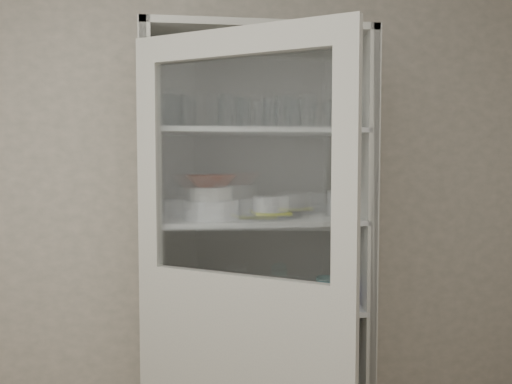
# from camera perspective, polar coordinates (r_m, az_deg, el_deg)

# --- Properties ---
(wall_back) EXTENTS (3.60, 0.02, 2.60)m
(wall_back) POSITION_cam_1_polar(r_m,az_deg,el_deg) (2.69, -4.88, -1.34)
(wall_back) COLOR #9C9786
(wall_back) RESTS_ON ground
(pantry_cabinet) EXTENTS (1.00, 0.45, 2.10)m
(pantry_cabinet) POSITION_cam_1_polar(r_m,az_deg,el_deg) (2.60, -0.19, -9.53)
(pantry_cabinet) COLOR beige
(pantry_cabinet) RESTS_ON floor
(cupboard_door) EXTENTS (0.77, 0.54, 2.00)m
(cupboard_door) POSITION_cam_1_polar(r_m,az_deg,el_deg) (2.09, -1.78, -14.80)
(cupboard_door) COLOR beige
(cupboard_door) RESTS_ON floor
(tumbler_0) EXTENTS (0.10, 0.10, 0.16)m
(tumbler_0) POSITION_cam_1_polar(r_m,az_deg,el_deg) (2.32, -8.70, 8.70)
(tumbler_0) COLOR silver
(tumbler_0) RESTS_ON shelf_glass
(tumbler_1) EXTENTS (0.08, 0.08, 0.14)m
(tumbler_1) POSITION_cam_1_polar(r_m,az_deg,el_deg) (2.34, -9.71, 8.42)
(tumbler_1) COLOR silver
(tumbler_1) RESTS_ON shelf_glass
(tumbler_2) EXTENTS (0.08, 0.08, 0.14)m
(tumbler_2) POSITION_cam_1_polar(r_m,az_deg,el_deg) (2.32, -3.18, 8.50)
(tumbler_2) COLOR silver
(tumbler_2) RESTS_ON shelf_glass
(tumbler_3) EXTENTS (0.08, 0.08, 0.14)m
(tumbler_3) POSITION_cam_1_polar(r_m,az_deg,el_deg) (2.35, 2.86, 8.45)
(tumbler_3) COLOR silver
(tumbler_3) RESTS_ON shelf_glass
(tumbler_4) EXTENTS (0.08, 0.08, 0.13)m
(tumbler_4) POSITION_cam_1_polar(r_m,az_deg,el_deg) (2.35, 1.54, 8.33)
(tumbler_4) COLOR silver
(tumbler_4) RESTS_ON shelf_glass
(tumbler_5) EXTENTS (0.09, 0.09, 0.15)m
(tumbler_5) POSITION_cam_1_polar(r_m,az_deg,el_deg) (2.40, 5.47, 8.44)
(tumbler_5) COLOR silver
(tumbler_5) RESTS_ON shelf_glass
(tumbler_6) EXTENTS (0.09, 0.09, 0.14)m
(tumbler_6) POSITION_cam_1_polar(r_m,az_deg,el_deg) (2.45, 10.05, 8.22)
(tumbler_6) COLOR silver
(tumbler_6) RESTS_ON shelf_glass
(tumbler_7) EXTENTS (0.10, 0.10, 0.15)m
(tumbler_7) POSITION_cam_1_polar(r_m,az_deg,el_deg) (2.47, -8.68, 8.37)
(tumbler_7) COLOR silver
(tumbler_7) RESTS_ON shelf_glass
(tumbler_8) EXTENTS (0.09, 0.09, 0.14)m
(tumbler_8) POSITION_cam_1_polar(r_m,az_deg,el_deg) (2.44, -9.63, 8.29)
(tumbler_8) COLOR silver
(tumbler_8) RESTS_ON shelf_glass
(tumbler_9) EXTENTS (0.09, 0.09, 0.14)m
(tumbler_9) POSITION_cam_1_polar(r_m,az_deg,el_deg) (2.50, -1.35, 8.22)
(tumbler_9) COLOR silver
(tumbler_9) RESTS_ON shelf_glass
(tumbler_10) EXTENTS (0.09, 0.09, 0.15)m
(tumbler_10) POSITION_cam_1_polar(r_m,az_deg,el_deg) (2.48, -2.24, 8.36)
(tumbler_10) COLOR silver
(tumbler_10) RESTS_ON shelf_glass
(tumbler_11) EXTENTS (0.08, 0.08, 0.12)m
(tumbler_11) POSITION_cam_1_polar(r_m,az_deg,el_deg) (2.47, 0.50, 8.07)
(tumbler_11) COLOR silver
(tumbler_11) RESTS_ON shelf_glass
(goblet_0) EXTENTS (0.08, 0.08, 0.18)m
(goblet_0) POSITION_cam_1_polar(r_m,az_deg,el_deg) (2.53, -7.76, 8.53)
(goblet_0) COLOR silver
(goblet_0) RESTS_ON shelf_glass
(goblet_1) EXTENTS (0.08, 0.08, 0.17)m
(goblet_1) POSITION_cam_1_polar(r_m,az_deg,el_deg) (2.59, -1.77, 8.39)
(goblet_1) COLOR silver
(goblet_1) RESTS_ON shelf_glass
(goblet_2) EXTENTS (0.08, 0.08, 0.19)m
(goblet_2) POSITION_cam_1_polar(r_m,az_deg,el_deg) (2.63, 3.62, 8.47)
(goblet_2) COLOR silver
(goblet_2) RESTS_ON shelf_glass
(goblet_3) EXTENTS (0.07, 0.07, 0.16)m
(goblet_3) POSITION_cam_1_polar(r_m,az_deg,el_deg) (2.63, 7.70, 8.14)
(goblet_3) COLOR silver
(goblet_3) RESTS_ON shelf_glass
(plate_stack_front) EXTENTS (0.25, 0.25, 0.08)m
(plate_stack_front) POSITION_cam_1_polar(r_m,az_deg,el_deg) (2.40, -4.74, -1.85)
(plate_stack_front) COLOR silver
(plate_stack_front) RESTS_ON shelf_plates
(plate_stack_back) EXTENTS (0.19, 0.19, 0.08)m
(plate_stack_back) POSITION_cam_1_polar(r_m,az_deg,el_deg) (2.55, -7.55, -1.56)
(plate_stack_back) COLOR silver
(plate_stack_back) RESTS_ON shelf_plates
(cream_bowl) EXTENTS (0.20, 0.20, 0.06)m
(cream_bowl) POSITION_cam_1_polar(r_m,az_deg,el_deg) (2.40, -4.75, -0.16)
(cream_bowl) COLOR silver
(cream_bowl) RESTS_ON plate_stack_front
(terracotta_bowl) EXTENTS (0.22, 0.22, 0.05)m
(terracotta_bowl) POSITION_cam_1_polar(r_m,az_deg,el_deg) (2.39, -4.76, 1.19)
(terracotta_bowl) COLOR brown
(terracotta_bowl) RESTS_ON cream_bowl
(glass_platter) EXTENTS (0.36, 0.36, 0.02)m
(glass_platter) POSITION_cam_1_polar(r_m,az_deg,el_deg) (2.46, 1.56, -2.50)
(glass_platter) COLOR silver
(glass_platter) RESTS_ON shelf_plates
(yellow_trivet) EXTENTS (0.17, 0.17, 0.01)m
(yellow_trivet) POSITION_cam_1_polar(r_m,az_deg,el_deg) (2.46, 1.56, -2.19)
(yellow_trivet) COLOR yellow
(yellow_trivet) RESTS_ON glass_platter
(white_ramekin) EXTENTS (0.20, 0.20, 0.07)m
(white_ramekin) POSITION_cam_1_polar(r_m,az_deg,el_deg) (2.46, 1.56, -1.23)
(white_ramekin) COLOR silver
(white_ramekin) RESTS_ON yellow_trivet
(grey_bowl_stack) EXTENTS (0.14, 0.14, 0.12)m
(grey_bowl_stack) POSITION_cam_1_polar(r_m,az_deg,el_deg) (2.58, 9.05, -1.11)
(grey_bowl_stack) COLOR silver
(grey_bowl_stack) RESTS_ON shelf_plates
(mug_blue) EXTENTS (0.13, 0.13, 0.09)m
(mug_blue) POSITION_cam_1_polar(r_m,az_deg,el_deg) (2.60, 9.26, -10.38)
(mug_blue) COLOR #12239C
(mug_blue) RESTS_ON shelf_mugs
(mug_teal) EXTENTS (0.14, 0.14, 0.10)m
(mug_teal) POSITION_cam_1_polar(r_m,az_deg,el_deg) (2.64, 7.51, -9.97)
(mug_teal) COLOR #2A6F74
(mug_teal) RESTS_ON shelf_mugs
(mug_white) EXTENTS (0.12, 0.12, 0.09)m
(mug_white) POSITION_cam_1_polar(r_m,az_deg,el_deg) (2.48, 8.01, -10.99)
(mug_white) COLOR silver
(mug_white) RESTS_ON shelf_mugs
(teal_jar) EXTENTS (0.08, 0.08, 0.10)m
(teal_jar) POSITION_cam_1_polar(r_m,az_deg,el_deg) (2.60, -0.74, -10.23)
(teal_jar) COLOR #2A6F74
(teal_jar) RESTS_ON shelf_mugs
(measuring_cups) EXTENTS (0.10, 0.10, 0.04)m
(measuring_cups) POSITION_cam_1_polar(r_m,az_deg,el_deg) (2.44, -3.54, -11.87)
(measuring_cups) COLOR #9E9CAF
(measuring_cups) RESTS_ON shelf_mugs
(white_canister) EXTENTS (0.13, 0.13, 0.12)m
(white_canister) POSITION_cam_1_polar(r_m,az_deg,el_deg) (2.55, -5.32, -10.31)
(white_canister) COLOR silver
(white_canister) RESTS_ON shelf_mugs
(cream_dish) EXTENTS (0.33, 0.33, 0.08)m
(cream_dish) POSITION_cam_1_polar(r_m,az_deg,el_deg) (2.66, -5.89, -19.21)
(cream_dish) COLOR silver
(cream_dish) RESTS_ON shelf_bot
(tin_box) EXTENTS (0.21, 0.16, 0.06)m
(tin_box) POSITION_cam_1_polar(r_m,az_deg,el_deg) (2.65, 2.28, -19.46)
(tin_box) COLOR gray
(tin_box) RESTS_ON shelf_bot
(tumbler_12) EXTENTS (0.07, 0.07, 0.13)m
(tumbler_12) POSITION_cam_1_polar(r_m,az_deg,el_deg) (2.37, -7.14, 8.33)
(tumbler_12) COLOR silver
(tumbler_12) RESTS_ON shelf_glass
(tumbler_13) EXTENTS (0.06, 0.06, 0.13)m
(tumbler_13) POSITION_cam_1_polar(r_m,az_deg,el_deg) (2.43, 4.00, 8.16)
(tumbler_13) COLOR silver
(tumbler_13) RESTS_ON shelf_glass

